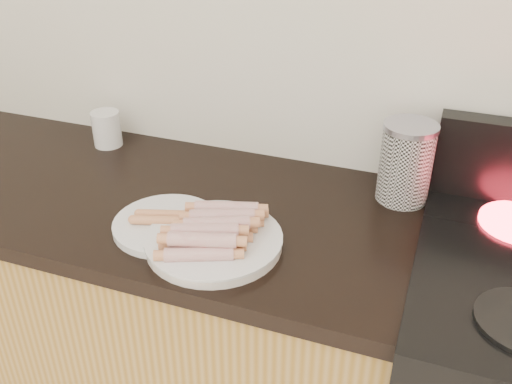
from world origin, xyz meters
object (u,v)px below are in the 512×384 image
(side_plate, at_px, (167,225))
(canister, at_px, (406,162))
(main_plate, at_px, (214,242))
(mug, at_px, (107,129))

(side_plate, distance_m, canister, 0.59)
(main_plate, relative_size, canister, 1.48)
(canister, distance_m, mug, 0.85)
(side_plate, bearing_deg, canister, 33.14)
(main_plate, bearing_deg, canister, 44.17)
(main_plate, height_order, mug, mug)
(side_plate, height_order, mug, mug)
(side_plate, distance_m, mug, 0.50)
(mug, bearing_deg, side_plate, -42.07)
(main_plate, distance_m, canister, 0.50)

